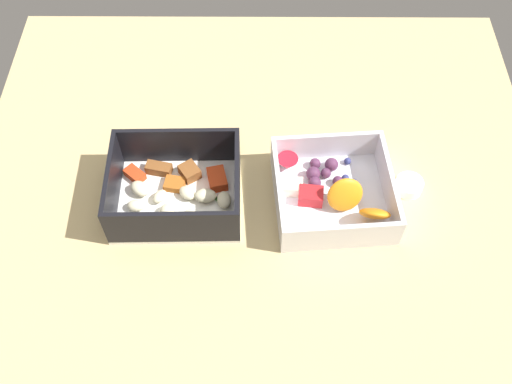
# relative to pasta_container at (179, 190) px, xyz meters

# --- Properties ---
(table_surface) EXTENTS (0.80, 0.80, 0.02)m
(table_surface) POSITION_rel_pasta_container_xyz_m (0.11, -0.02, -0.03)
(table_surface) COLOR tan
(table_surface) RESTS_ON ground
(pasta_container) EXTENTS (0.17, 0.14, 0.07)m
(pasta_container) POSITION_rel_pasta_container_xyz_m (0.00, 0.00, 0.00)
(pasta_container) COLOR white
(pasta_container) RESTS_ON table_surface
(fruit_bowl) EXTENTS (0.17, 0.16, 0.06)m
(fruit_bowl) POSITION_rel_pasta_container_xyz_m (0.21, 0.00, -0.00)
(fruit_bowl) COLOR white
(fruit_bowl) RESTS_ON table_surface
(paper_cup_liner) EXTENTS (0.04, 0.04, 0.02)m
(paper_cup_liner) POSITION_rel_pasta_container_xyz_m (0.32, 0.02, -0.01)
(paper_cup_liner) COLOR white
(paper_cup_liner) RESTS_ON table_surface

